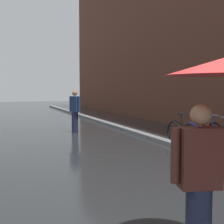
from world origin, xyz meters
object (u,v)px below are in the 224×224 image
(parked_bicycle_3, at_px, (202,133))
(pedestrian_walking_midground, at_px, (75,111))
(parked_bicycle_2, at_px, (214,137))
(parked_bicycle_4, at_px, (186,130))

(parked_bicycle_3, distance_m, pedestrian_walking_midground, 5.18)
(parked_bicycle_2, height_order, parked_bicycle_4, same)
(pedestrian_walking_midground, bearing_deg, parked_bicycle_4, -48.50)
(parked_bicycle_3, bearing_deg, pedestrian_walking_midground, 126.41)
(parked_bicycle_3, relative_size, pedestrian_walking_midground, 0.69)
(pedestrian_walking_midground, bearing_deg, parked_bicycle_2, -60.06)
(parked_bicycle_3, bearing_deg, parked_bicycle_4, 96.07)
(parked_bicycle_3, relative_size, parked_bicycle_4, 1.03)
(parked_bicycle_3, bearing_deg, parked_bicycle_2, -104.52)
(parked_bicycle_2, relative_size, parked_bicycle_4, 0.99)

